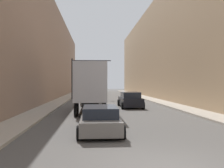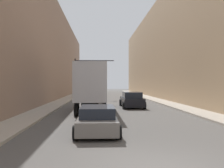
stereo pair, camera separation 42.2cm
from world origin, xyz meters
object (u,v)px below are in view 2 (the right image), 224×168
(semi_truck, at_px, (92,86))
(suv_car, at_px, (132,100))
(traffic_signal_gantry, at_px, (86,70))
(sedan_car, at_px, (97,120))

(semi_truck, bearing_deg, suv_car, 24.27)
(semi_truck, bearing_deg, traffic_signal_gantry, 95.13)
(sedan_car, relative_size, traffic_signal_gantry, 0.75)
(semi_truck, xyz_separation_m, traffic_signal_gantry, (-1.42, 15.79, 2.28))
(semi_truck, bearing_deg, sedan_car, -87.05)
(sedan_car, bearing_deg, semi_truck, 92.95)
(sedan_car, xyz_separation_m, traffic_signal_gantry, (-1.98, 26.74, 3.90))
(semi_truck, relative_size, traffic_signal_gantry, 1.94)
(suv_car, bearing_deg, semi_truck, -155.73)
(suv_car, bearing_deg, sedan_car, -105.15)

